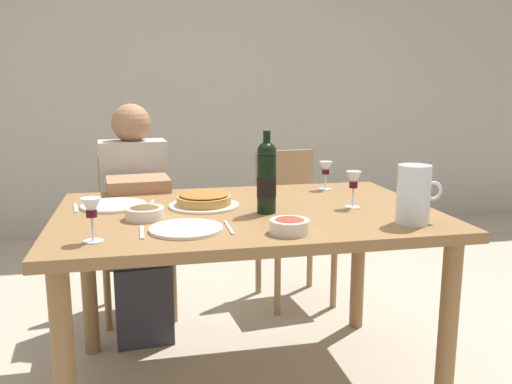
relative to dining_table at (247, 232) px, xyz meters
name	(u,v)px	position (x,y,z in m)	size (l,w,h in m)	color
ground_plane	(247,382)	(0.00, 0.00, -0.67)	(8.00, 8.00, 0.00)	#B2A893
back_wall	(188,66)	(0.00, 2.53, 0.73)	(8.00, 0.10, 2.80)	#B2ADA3
dining_table	(247,232)	(0.00, 0.00, 0.00)	(1.50, 1.00, 0.76)	olive
wine_bottle	(267,177)	(0.07, -0.06, 0.23)	(0.08, 0.08, 0.32)	black
water_pitcher	(413,198)	(0.55, -0.33, 0.19)	(0.17, 0.12, 0.22)	silver
baked_tart	(204,200)	(-0.16, 0.10, 0.12)	(0.29, 0.29, 0.06)	silver
salad_bowl	(290,225)	(0.08, -0.36, 0.12)	(0.14, 0.14, 0.06)	silver
olive_bowl	(145,212)	(-0.40, -0.06, 0.12)	(0.15, 0.15, 0.05)	silver
wine_glass_left_diner	(91,210)	(-0.57, -0.33, 0.20)	(0.06, 0.06, 0.14)	silver
wine_glass_right_diner	(326,170)	(0.45, 0.35, 0.19)	(0.07, 0.07, 0.14)	silver
wine_glass_centre	(353,182)	(0.43, -0.05, 0.20)	(0.06, 0.06, 0.15)	silver
dinner_plate_left_setting	(186,229)	(-0.26, -0.26, 0.10)	(0.26, 0.26, 0.01)	silver
dinner_plate_right_setting	(114,205)	(-0.52, 0.17, 0.10)	(0.27, 0.27, 0.01)	silver
fork_left_setting	(142,232)	(-0.41, -0.26, 0.09)	(0.16, 0.01, 0.01)	silver
knife_left_setting	(229,227)	(-0.11, -0.26, 0.09)	(0.18, 0.01, 0.01)	silver
knife_right_setting	(151,205)	(-0.37, 0.17, 0.09)	(0.18, 0.01, 0.01)	silver
spoon_right_setting	(76,208)	(-0.67, 0.17, 0.09)	(0.16, 0.01, 0.01)	silver
chair_left	(135,223)	(-0.46, 0.91, -0.17)	(0.43, 0.43, 0.87)	#9E7A51
diner_left	(137,212)	(-0.44, 0.68, -0.05)	(0.36, 0.52, 1.16)	#B7B2A8
chair_right	(290,215)	(0.44, 0.91, -0.17)	(0.44, 0.44, 0.87)	#9E7A51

